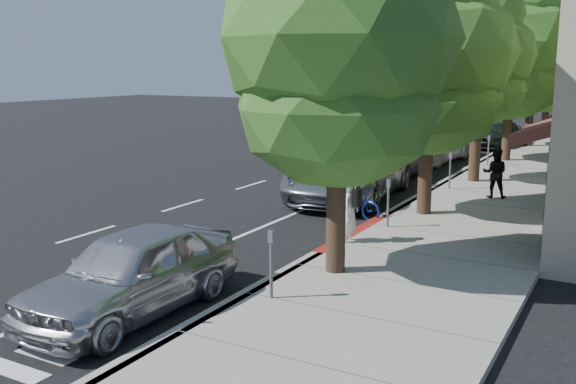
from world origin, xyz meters
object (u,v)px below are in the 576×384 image
Objects in this scene: cyclist at (350,214)px; near_car_a at (132,272)px; white_pickup at (431,143)px; street_tree_0 at (338,45)px; street_tree_3 at (513,46)px; dark_suv_far at (499,134)px; silver_suv at (349,172)px; street_tree_1 at (430,56)px; dark_sedan at (395,156)px; pedestrian at (495,173)px; street_tree_2 at (480,57)px; bicycle at (354,203)px; street_tree_5 at (549,66)px; street_tree_4 at (534,54)px.

cyclist reaches higher than near_car_a.
near_car_a is at bearing -82.99° from white_pickup.
white_pickup is at bearing 100.33° from street_tree_0.
street_tree_3 reaches higher than near_car_a.
dark_suv_far is at bearing 80.08° from white_pickup.
cyclist is at bearing -71.83° from silver_suv.
street_tree_1 is 17.97m from dark_suv_far.
near_car_a is (-1.64, -5.72, -0.07)m from cyclist.
dark_sedan is 5.29m from pedestrian.
white_pickup is (-0.08, 9.50, -0.04)m from silver_suv.
bicycle is (-1.75, -7.00, -4.13)m from street_tree_2.
street_tree_5 is at bearing 90.00° from street_tree_3.
cyclist is 7.28m from pedestrian.
street_tree_4 is at bearing -90.00° from street_tree_5.
pedestrian is at bearing -75.30° from dark_suv_far.
silver_suv is at bearing -84.75° from white_pickup.
street_tree_3 is (0.00, 18.00, 0.43)m from street_tree_0.
street_tree_5 is 25.35m from bicycle.
near_car_a is at bearing 64.50° from pedestrian.
street_tree_4 reaches higher than dark_sedan.
pedestrian is at bearing -17.81° from cyclist.
cyclist is (-0.65, -21.78, -4.04)m from street_tree_4.
street_tree_2 reaches higher than white_pickup.
street_tree_2 is 1.15× the size of silver_suv.
pedestrian reaches higher than white_pickup.
street_tree_5 is at bearing 90.00° from street_tree_0.
dark_sedan is 4.81m from white_pickup.
bicycle is at bearing -94.00° from street_tree_5.
white_pickup is 20.52m from near_car_a.
street_tree_2 is 6.57m from silver_suv.
street_tree_3 reaches higher than street_tree_4.
bicycle is at bearing 86.78° from near_car_a.
bicycle is at bearing 19.20° from cyclist.
street_tree_3 is 1.34× the size of silver_suv.
street_tree_0 is at bearing -90.00° from street_tree_2.
street_tree_0 is 12.00m from street_tree_2.
near_car_a is at bearing -94.76° from street_tree_4.
street_tree_0 reaches higher than street_tree_2.
street_tree_4 is at bearing 5.73° from bicycle.
dark_sedan is (-1.35, 7.19, 0.38)m from bicycle.
street_tree_4 is 22.16m from cyclist.
street_tree_1 is at bearing -90.00° from street_tree_3.
street_tree_5 is at bearing 76.41° from dark_sedan.
street_tree_3 is (-0.00, 6.00, 0.53)m from street_tree_2.
silver_suv is 4.64m from pedestrian.
dark_sedan is (-3.10, -5.81, -4.28)m from street_tree_3.
silver_suv is at bearing -92.69° from dark_sedan.
street_tree_4 is at bearing 90.00° from street_tree_3.
near_car_a is (-2.29, -21.50, -4.36)m from street_tree_3.
street_tree_3 is at bearing -91.45° from pedestrian.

